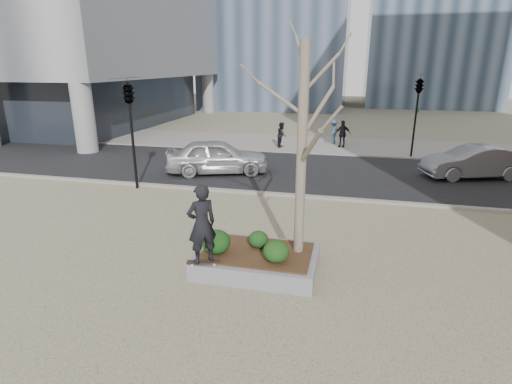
% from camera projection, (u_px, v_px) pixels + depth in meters
% --- Properties ---
extents(ground, '(120.00, 120.00, 0.00)m').
position_uv_depth(ground, '(220.00, 264.00, 10.40)').
color(ground, tan).
rests_on(ground, ground).
extents(street, '(60.00, 8.00, 0.02)m').
position_uv_depth(street, '(284.00, 170.00, 19.66)').
color(street, black).
rests_on(street, ground).
extents(far_sidewalk, '(60.00, 6.00, 0.02)m').
position_uv_depth(far_sidewalk, '(301.00, 144.00, 26.15)').
color(far_sidewalk, gray).
rests_on(far_sidewalk, ground).
extents(planter, '(3.00, 2.00, 0.45)m').
position_uv_depth(planter, '(257.00, 261.00, 10.11)').
color(planter, gray).
rests_on(planter, ground).
extents(planter_mulch, '(2.70, 1.70, 0.04)m').
position_uv_depth(planter_mulch, '(257.00, 252.00, 10.04)').
color(planter_mulch, '#382314').
rests_on(planter_mulch, planter).
extents(sycamore_tree, '(2.80, 2.80, 6.60)m').
position_uv_depth(sycamore_tree, '(303.00, 119.00, 9.08)').
color(sycamore_tree, gray).
rests_on(sycamore_tree, planter_mulch).
extents(shrub_left, '(0.71, 0.71, 0.61)m').
position_uv_depth(shrub_left, '(216.00, 242.00, 9.85)').
color(shrub_left, '#154014').
rests_on(shrub_left, planter_mulch).
extents(shrub_middle, '(0.51, 0.51, 0.44)m').
position_uv_depth(shrub_middle, '(258.00, 239.00, 10.20)').
color(shrub_middle, '#123B15').
rests_on(shrub_middle, planter_mulch).
extents(shrub_right, '(0.63, 0.63, 0.54)m').
position_uv_depth(shrub_right, '(276.00, 251.00, 9.44)').
color(shrub_right, '#193611').
rests_on(shrub_right, planter_mulch).
extents(skateboard, '(0.80, 0.41, 0.08)m').
position_uv_depth(skateboard, '(203.00, 263.00, 9.46)').
color(skateboard, black).
rests_on(skateboard, planter).
extents(skateboarder, '(0.82, 0.80, 1.91)m').
position_uv_depth(skateboarder, '(202.00, 224.00, 9.16)').
color(skateboarder, black).
rests_on(skateboarder, skateboard).
extents(police_car, '(5.12, 3.32, 1.62)m').
position_uv_depth(police_car, '(217.00, 156.00, 18.84)').
color(police_car, '#BBBBBF').
rests_on(police_car, street).
extents(car_silver, '(4.68, 2.79, 1.46)m').
position_uv_depth(car_silver, '(473.00, 162.00, 18.10)').
color(car_silver, gray).
rests_on(car_silver, street).
extents(pedestrian_a, '(0.66, 0.81, 1.55)m').
position_uv_depth(pedestrian_a, '(282.00, 135.00, 24.83)').
color(pedestrian_a, black).
rests_on(pedestrian_a, far_sidewalk).
extents(pedestrian_b, '(0.82, 1.14, 1.59)m').
position_uv_depth(pedestrian_b, '(333.00, 132.00, 25.80)').
color(pedestrian_b, '#375164').
rests_on(pedestrian_b, far_sidewalk).
extents(pedestrian_c, '(1.06, 0.71, 1.67)m').
position_uv_depth(pedestrian_c, '(343.00, 134.00, 24.73)').
color(pedestrian_c, black).
rests_on(pedestrian_c, far_sidewalk).
extents(traffic_light_near, '(0.60, 2.48, 4.50)m').
position_uv_depth(traffic_light_near, '(132.00, 135.00, 16.11)').
color(traffic_light_near, black).
rests_on(traffic_light_near, ground).
extents(traffic_light_far, '(0.60, 2.48, 4.50)m').
position_uv_depth(traffic_light_far, '(416.00, 117.00, 21.81)').
color(traffic_light_far, black).
rests_on(traffic_light_far, ground).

